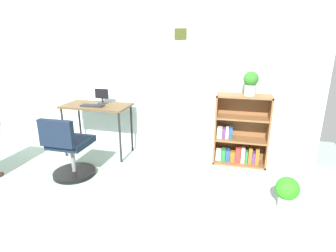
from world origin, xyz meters
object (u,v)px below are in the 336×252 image
(desk, at_px, (97,110))
(office_chair, at_px, (69,152))
(potted_plant_floor, at_px, (287,191))
(monitor, at_px, (102,96))
(bookshelf_low, at_px, (240,134))
(keyboard, at_px, (92,106))
(potted_plant_on_shelf, at_px, (251,82))

(desk, bearing_deg, office_chair, -88.85)
(potted_plant_floor, bearing_deg, monitor, 159.73)
(bookshelf_low, bearing_deg, potted_plant_floor, -64.69)
(monitor, xyz_separation_m, keyboard, (-0.05, -0.21, -0.09))
(office_chair, xyz_separation_m, potted_plant_floor, (2.48, -0.03, -0.15))
(potted_plant_floor, bearing_deg, keyboard, 164.38)
(desk, bearing_deg, potted_plant_on_shelf, 4.27)
(office_chair, height_order, bookshelf_low, bookshelf_low)
(desk, xyz_separation_m, potted_plant_on_shelf, (2.10, 0.16, 0.45))
(monitor, xyz_separation_m, potted_plant_floor, (2.46, -0.91, -0.66))
(bookshelf_low, bearing_deg, keyboard, -171.34)
(monitor, height_order, office_chair, monitor)
(desk, bearing_deg, bookshelf_low, 5.93)
(potted_plant_on_shelf, bearing_deg, potted_plant_floor, -67.17)
(desk, distance_m, office_chair, 0.84)
(potted_plant_on_shelf, distance_m, potted_plant_floor, 1.40)
(desk, xyz_separation_m, keyboard, (-0.01, -0.10, 0.08))
(office_chair, xyz_separation_m, potted_plant_on_shelf, (2.08, 0.92, 0.79))
(bookshelf_low, relative_size, potted_plant_floor, 2.86)
(bookshelf_low, xyz_separation_m, potted_plant_floor, (0.48, -1.01, -0.23))
(monitor, bearing_deg, office_chair, -91.58)
(monitor, relative_size, potted_plant_on_shelf, 0.69)
(monitor, xyz_separation_m, potted_plant_on_shelf, (2.06, 0.05, 0.28))
(desk, xyz_separation_m, monitor, (0.04, 0.11, 0.17))
(monitor, distance_m, office_chair, 1.01)
(potted_plant_floor, bearing_deg, bookshelf_low, 115.31)
(bookshelf_low, height_order, potted_plant_on_shelf, potted_plant_on_shelf)
(desk, relative_size, office_chair, 1.20)
(keyboard, bearing_deg, potted_plant_floor, -15.62)
(keyboard, bearing_deg, desk, 86.33)
(desk, distance_m, keyboard, 0.13)
(desk, relative_size, bookshelf_low, 1.00)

